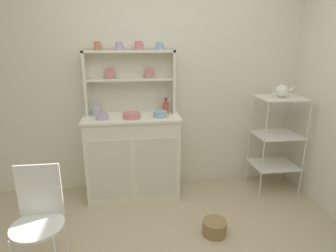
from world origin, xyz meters
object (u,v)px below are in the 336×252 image
(cup_terracotta_0, at_px, (97,46))
(porcelain_teapot, at_px, (282,91))
(bowl_mixing_large, at_px, (102,116))
(utensil_jar, at_px, (96,110))
(jam_bottle, at_px, (166,107))
(bakers_rack, at_px, (277,132))
(wire_chair, at_px, (39,213))
(hutch_shelf_unit, at_px, (130,77))
(floor_basket, at_px, (215,228))
(hutch_cabinet, at_px, (133,156))

(cup_terracotta_0, distance_m, porcelain_teapot, 1.97)
(bowl_mixing_large, height_order, utensil_jar, utensil_jar)
(jam_bottle, xyz_separation_m, utensil_jar, (-0.74, -0.01, -0.01))
(bakers_rack, distance_m, porcelain_teapot, 0.46)
(wire_chair, relative_size, jam_bottle, 5.10)
(hutch_shelf_unit, xyz_separation_m, wire_chair, (-0.67, -1.23, -0.78))
(porcelain_teapot, bearing_deg, hutch_shelf_unit, 170.82)
(floor_basket, height_order, jam_bottle, jam_bottle)
(hutch_cabinet, distance_m, porcelain_teapot, 1.73)
(hutch_cabinet, relative_size, bowl_mixing_large, 8.18)
(porcelain_teapot, bearing_deg, hutch_cabinet, 176.62)
(bowl_mixing_large, xyz_separation_m, porcelain_teapot, (1.88, -0.02, 0.22))
(wire_chair, xyz_separation_m, porcelain_teapot, (2.26, 0.97, 0.64))
(hutch_shelf_unit, height_order, cup_terracotta_0, cup_terracotta_0)
(hutch_cabinet, xyz_separation_m, porcelain_teapot, (1.59, -0.09, 0.69))
(wire_chair, bearing_deg, porcelain_teapot, 41.81)
(bakers_rack, xyz_separation_m, floor_basket, (-0.89, -0.70, -0.63))
(utensil_jar, bearing_deg, hutch_cabinet, -11.87)
(hutch_cabinet, bearing_deg, floor_basket, -48.85)
(wire_chair, distance_m, jam_bottle, 1.62)
(wire_chair, distance_m, porcelain_teapot, 2.54)
(bakers_rack, height_order, bowl_mixing_large, bakers_rack)
(wire_chair, bearing_deg, cup_terracotta_0, 91.69)
(hutch_cabinet, xyz_separation_m, bowl_mixing_large, (-0.29, -0.07, 0.47))
(cup_terracotta_0, height_order, bowl_mixing_large, cup_terracotta_0)
(cup_terracotta_0, bearing_deg, hutch_cabinet, -21.39)
(cup_terracotta_0, xyz_separation_m, bowl_mixing_large, (0.02, -0.20, -0.68))
(utensil_jar, relative_size, porcelain_teapot, 1.10)
(hutch_shelf_unit, height_order, utensil_jar, hutch_shelf_unit)
(wire_chair, height_order, bowl_mixing_large, bowl_mixing_large)
(jam_bottle, distance_m, utensil_jar, 0.74)
(cup_terracotta_0, bearing_deg, bakers_rack, -6.48)
(floor_basket, bearing_deg, wire_chair, -168.99)
(bowl_mixing_large, bearing_deg, utensil_jar, 117.24)
(floor_basket, bearing_deg, porcelain_teapot, 38.35)
(wire_chair, distance_m, floor_basket, 1.47)
(porcelain_teapot, bearing_deg, floor_basket, -141.65)
(hutch_cabinet, relative_size, bakers_rack, 0.92)
(floor_basket, height_order, bowl_mixing_large, bowl_mixing_large)
(cup_terracotta_0, distance_m, utensil_jar, 0.65)
(wire_chair, bearing_deg, hutch_shelf_unit, 79.85)
(hutch_shelf_unit, relative_size, bakers_rack, 0.86)
(hutch_cabinet, distance_m, utensil_jar, 0.63)
(jam_bottle, bearing_deg, bowl_mixing_large, -166.46)
(porcelain_teapot, bearing_deg, bowl_mixing_large, 179.38)
(floor_basket, xyz_separation_m, bowl_mixing_large, (-0.99, 0.72, 0.87))
(hutch_shelf_unit, distance_m, cup_terracotta_0, 0.45)
(jam_bottle, bearing_deg, utensil_jar, -179.34)
(cup_terracotta_0, bearing_deg, floor_basket, -42.35)
(floor_basket, distance_m, bowl_mixing_large, 1.51)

